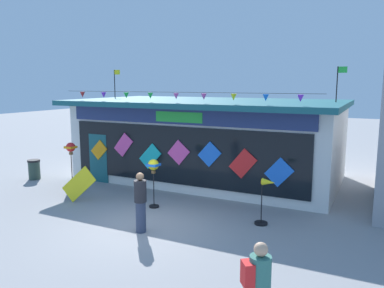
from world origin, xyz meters
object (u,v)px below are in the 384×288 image
(wind_spinner_center_left, at_px, (266,197))
(person_mid_plaza, at_px, (141,202))
(kite_shop_building, at_px, (210,139))
(display_kite_on_ground, at_px, (79,184))
(wind_spinner_left, at_px, (153,170))
(trash_bin, at_px, (34,169))
(wind_spinner_far_left, at_px, (71,154))

(wind_spinner_center_left, relative_size, person_mid_plaza, 0.82)
(kite_shop_building, relative_size, display_kite_on_ground, 9.32)
(person_mid_plaza, bearing_deg, wind_spinner_left, 92.86)
(kite_shop_building, bearing_deg, wind_spinner_left, -89.80)
(person_mid_plaza, bearing_deg, display_kite_on_ground, 139.51)
(person_mid_plaza, xyz_separation_m, trash_bin, (-7.41, 2.89, -0.43))
(wind_spinner_left, height_order, wind_spinner_center_left, wind_spinner_left)
(wind_spinner_far_left, distance_m, trash_bin, 3.24)
(display_kite_on_ground, bearing_deg, wind_spinner_left, 14.03)
(wind_spinner_far_left, height_order, display_kite_on_ground, wind_spinner_far_left)
(display_kite_on_ground, bearing_deg, wind_spinner_far_left, 144.00)
(wind_spinner_center_left, distance_m, display_kite_on_ground, 6.39)
(person_mid_plaza, height_order, trash_bin, person_mid_plaza)
(wind_spinner_center_left, bearing_deg, display_kite_on_ground, -173.42)
(trash_bin, distance_m, display_kite_on_ground, 4.29)
(wind_spinner_center_left, distance_m, trash_bin, 10.37)
(kite_shop_building, bearing_deg, wind_spinner_center_left, -50.06)
(wind_spinner_left, xyz_separation_m, person_mid_plaza, (0.81, -1.96, -0.42))
(kite_shop_building, relative_size, wind_spinner_center_left, 7.91)
(trash_bin, height_order, display_kite_on_ground, display_kite_on_ground)
(trash_bin, bearing_deg, kite_shop_building, 28.85)
(kite_shop_building, relative_size, trash_bin, 13.03)
(wind_spinner_center_left, height_order, display_kite_on_ground, wind_spinner_center_left)
(wind_spinner_far_left, relative_size, person_mid_plaza, 1.13)
(wind_spinner_left, distance_m, display_kite_on_ground, 2.77)
(wind_spinner_left, bearing_deg, person_mid_plaza, -67.54)
(wind_spinner_far_left, bearing_deg, display_kite_on_ground, -36.00)
(person_mid_plaza, relative_size, display_kite_on_ground, 1.43)
(trash_bin, bearing_deg, wind_spinner_left, -7.97)
(trash_bin, bearing_deg, wind_spinner_center_left, -4.68)
(wind_spinner_far_left, height_order, wind_spinner_left, wind_spinner_far_left)
(kite_shop_building, height_order, trash_bin, kite_shop_building)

